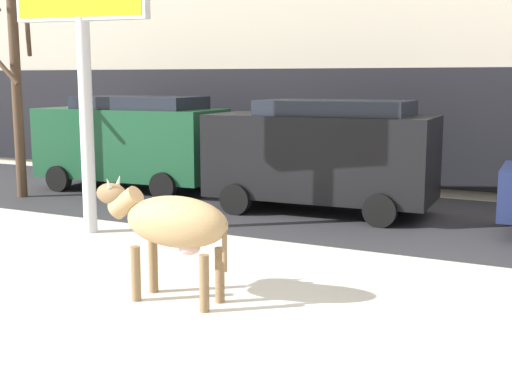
# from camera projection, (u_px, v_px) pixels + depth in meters

# --- Properties ---
(ground_plane) EXTENTS (120.00, 120.00, 0.00)m
(ground_plane) POSITION_uv_depth(u_px,v_px,m) (147.00, 325.00, 7.78)
(ground_plane) COLOR silver
(road_strip) EXTENTS (60.00, 5.60, 0.01)m
(road_strip) POSITION_uv_depth(u_px,v_px,m) (355.00, 214.00, 14.07)
(road_strip) COLOR #333338
(road_strip) RESTS_ON ground
(cow_tan) EXTENTS (1.90, 0.65, 1.54)m
(cow_tan) POSITION_uv_depth(u_px,v_px,m) (172.00, 223.00, 8.47)
(cow_tan) COLOR tan
(cow_tan) RESTS_ON ground
(car_darkgreen_van) EXTENTS (4.71, 2.33, 2.32)m
(car_darkgreen_van) POSITION_uv_depth(u_px,v_px,m) (132.00, 140.00, 16.99)
(car_darkgreen_van) COLOR #194C2D
(car_darkgreen_van) RESTS_ON ground
(car_black_van) EXTENTS (4.71, 2.33, 2.32)m
(car_black_van) POSITION_uv_depth(u_px,v_px,m) (322.00, 153.00, 14.12)
(car_black_van) COLOR black
(car_black_van) RESTS_ON ground
(pedestrian_near_billboard) EXTENTS (0.36, 0.24, 1.73)m
(pedestrian_near_billboard) POSITION_uv_depth(u_px,v_px,m) (460.00, 159.00, 16.25)
(pedestrian_near_billboard) COLOR #282833
(pedestrian_near_billboard) RESTS_ON ground
(bare_tree_right_lot) EXTENTS (1.08, 1.09, 4.77)m
(bare_tree_right_lot) POSITION_uv_depth(u_px,v_px,m) (16.00, 89.00, 15.73)
(bare_tree_right_lot) COLOR #4C3828
(bare_tree_right_lot) RESTS_ON ground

